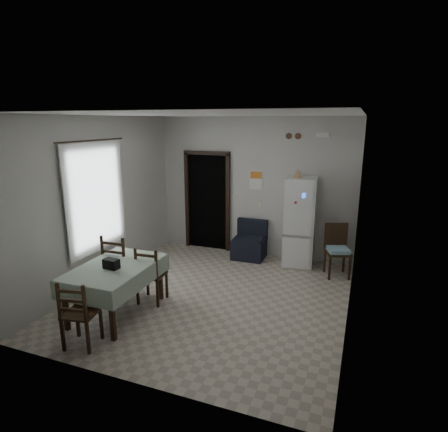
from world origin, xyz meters
The scene contains 25 objects.
ground centered at (0.00, 0.00, 0.00)m, with size 4.50×4.50×0.00m, color #B9AC97.
ceiling centered at (0.00, 0.00, 2.90)m, with size 4.20×4.50×0.02m, color white, non-canonical shape.
wall_back centered at (0.00, 2.25, 1.45)m, with size 4.20×0.02×2.90m, color beige, non-canonical shape.
wall_front centered at (0.00, -2.25, 1.45)m, with size 4.20×0.02×2.90m, color beige, non-canonical shape.
wall_left centered at (-2.10, 0.00, 1.45)m, with size 0.02×4.50×2.90m, color beige, non-canonical shape.
wall_right centered at (2.10, 0.00, 1.45)m, with size 0.02×4.50×2.90m, color beige, non-canonical shape.
doorway centered at (-1.05, 2.45, 1.06)m, with size 1.06×0.52×2.22m.
window_recess centered at (-2.15, -0.20, 1.55)m, with size 0.10×1.20×1.60m, color silver.
curtain centered at (-2.04, -0.20, 1.55)m, with size 0.02×1.45×1.85m, color silver.
curtain_rod centered at (-2.03, -0.20, 2.50)m, with size 0.02×0.02×1.60m, color black.
calendar centered at (0.05, 2.24, 1.62)m, with size 0.28×0.02×0.40m, color white.
calendar_image centered at (0.05, 2.23, 1.72)m, with size 0.24×0.01×0.14m, color orange.
light_switch centered at (0.15, 2.24, 1.10)m, with size 0.08×0.02×0.12m, color beige.
vent_left centered at (0.70, 2.23, 2.52)m, with size 0.12×0.12×0.03m, color #553422.
vent_right centered at (0.88, 2.23, 2.52)m, with size 0.12×0.12×0.03m, color #553422.
emergency_light centered at (1.35, 2.21, 2.55)m, with size 0.25×0.07×0.09m, color white.
fridge centered at (1.05, 1.93, 0.88)m, with size 0.57×0.57×1.76m, color white, non-canonical shape.
tan_cone centered at (0.97, 1.85, 1.84)m, with size 0.20×0.20×0.17m, color tan.
navy_seat centered at (0.02, 1.93, 0.39)m, with size 0.65×0.63×0.79m, color black, non-canonical shape.
corner_chair centered at (1.82, 1.60, 0.48)m, with size 0.42×0.42×0.97m, color black, non-canonical shape.
dining_table centered at (-1.13, -1.02, 0.38)m, with size 0.96×1.46×0.76m, color #93A68E, non-canonical shape.
black_bag centered at (-1.11, -1.11, 0.83)m, with size 0.22×0.13×0.14m, color black.
dining_chair_far_left centered at (-1.44, -0.46, 0.53)m, with size 0.45×0.45×1.06m, color black, non-canonical shape.
dining_chair_far_right centered at (-0.85, -0.49, 0.46)m, with size 0.40×0.40×0.93m, color black, non-canonical shape.
dining_chair_near_head centered at (-1.04, -1.86, 0.46)m, with size 0.39×0.39×0.92m, color black, non-canonical shape.
Camera 1 is at (2.18, -5.21, 2.80)m, focal length 30.00 mm.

